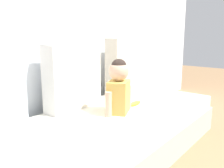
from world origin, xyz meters
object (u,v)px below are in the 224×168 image
at_px(throw_pillow_center, 73,76).
at_px(toddler, 119,87).
at_px(throw_pillow_right, 124,66).
at_px(banana, 135,103).
at_px(couch, 106,138).

height_order(throw_pillow_center, toddler, throw_pillow_center).
distance_m(throw_pillow_center, throw_pillow_right, 0.75).
xyz_separation_m(throw_pillow_center, banana, (0.39, -0.38, -0.26)).
relative_size(couch, throw_pillow_center, 4.29).
height_order(couch, banana, banana).
height_order(toddler, banana, toddler).
xyz_separation_m(couch, toddler, (0.15, -0.01, 0.40)).
xyz_separation_m(throw_pillow_right, banana, (-0.36, -0.38, -0.28)).
xyz_separation_m(throw_pillow_center, throw_pillow_right, (0.75, 0.00, 0.02)).
relative_size(toddler, banana, 2.63).
bearing_deg(throw_pillow_center, toddler, -69.07).
distance_m(couch, toddler, 0.43).
distance_m(throw_pillow_center, banana, 0.61).
bearing_deg(toddler, banana, -0.71).
height_order(couch, toddler, toddler).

